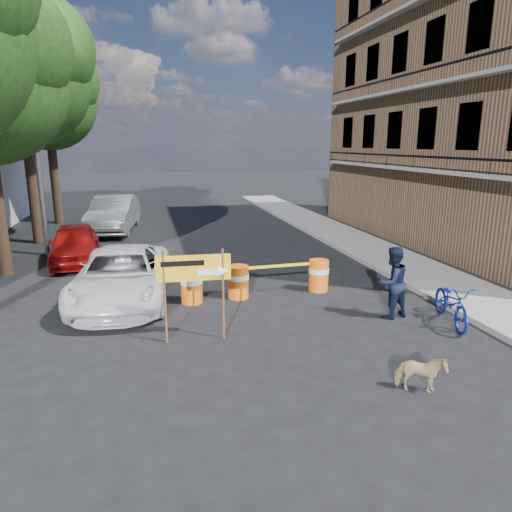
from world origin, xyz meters
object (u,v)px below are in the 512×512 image
barrel_far_left (101,290)px  sedan_red (75,244)px  detour_sign (204,274)px  suv_white (122,276)px  barrel_mid_left (192,286)px  dog (420,374)px  bicycle (454,284)px  sedan_silver (114,214)px  barrel_far_right (319,275)px  pedestrian (392,283)px  barrel_mid_right (238,281)px

barrel_far_left → sedan_red: size_ratio=0.23×
detour_sign → suv_white: (-1.83, 3.02, -0.77)m
barrel_mid_left → dog: bearing=-58.7°
barrel_mid_left → bicycle: size_ratio=0.47×
bicycle → suv_white: (-7.54, 3.45, -0.27)m
detour_sign → sedan_silver: bearing=104.1°
dog → sedan_red: size_ratio=0.20×
barrel_far_right → pedestrian: bearing=-68.4°
barrel_far_right → dog: size_ratio=1.12×
pedestrian → dog: size_ratio=2.18×
barrel_far_right → barrel_mid_left: bearing=-177.1°
detour_sign → suv_white: 3.61m
barrel_mid_right → suv_white: (-3.06, 0.49, 0.23)m
barrel_far_right → sedan_silver: 12.51m
barrel_mid_left → suv_white: size_ratio=0.18×
dog → bicycle: bearing=-20.3°
sedan_red → suv_white: bearing=-74.1°
pedestrian → sedan_red: (-8.15, 7.41, -0.20)m
barrel_mid_left → barrel_mid_right: 1.28m
barrel_mid_left → pedestrian: 5.08m
bicycle → suv_white: bicycle is taller
suv_white → bicycle: bearing=-19.4°
sedan_silver → barrel_mid_right: bearing=-63.2°
barrel_mid_left → sedan_silver: 11.34m
barrel_far_left → bicycle: bicycle is taller
bicycle → dog: size_ratio=2.40×
suv_white → barrel_mid_left: bearing=-13.0°
barrel_mid_right → pedestrian: size_ratio=0.51×
detour_sign → sedan_silver: detour_sign is taller
barrel_far_left → pedestrian: pedestrian is taller
barrel_mid_left → suv_white: suv_white is taller
barrel_mid_right → dog: 5.88m
bicycle → barrel_far_right: bearing=140.5°
bicycle → suv_white: 8.30m
barrel_mid_left → bicycle: (5.76, -2.86, 0.49)m
barrel_mid_left → sedan_silver: size_ratio=0.17×
detour_sign → bicycle: 5.75m
bicycle → pedestrian: bearing=165.8°
detour_sign → sedan_silver: size_ratio=0.39×
barrel_far_left → dog: barrel_far_left is taller
sedan_silver → barrel_mid_left: bearing=-69.4°
barrel_far_left → pedestrian: size_ratio=0.51×
barrel_mid_left → barrel_far_right: size_ratio=1.00×
sedan_red → sedan_silver: (1.00, 5.81, 0.17)m
detour_sign → dog: size_ratio=2.48×
barrel_mid_left → barrel_far_right: bearing=2.9°
dog → suv_white: size_ratio=0.16×
detour_sign → sedan_red: 8.51m
barrel_far_left → suv_white: size_ratio=0.18×
barrel_far_left → barrel_far_right: size_ratio=1.00×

